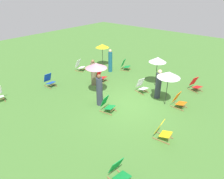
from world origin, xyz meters
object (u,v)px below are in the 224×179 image
deckchair_4 (179,101)px  person_3 (110,61)px  deckchair_1 (119,172)px  deckchair_5 (195,85)px  deckchair_7 (162,131)px  umbrella_1 (96,66)px  umbrella_3 (158,60)px  deckchair_8 (101,76)px  umbrella_2 (102,46)px  deckchair_2 (49,81)px  person_2 (93,73)px  person_0 (158,85)px  umbrella_0 (169,75)px  person_1 (99,91)px  deckchair_3 (125,65)px  deckchair_0 (80,66)px  deckchair_9 (142,86)px  deckchair_6 (107,105)px

deckchair_4 → person_3: (1.47, 6.00, 0.44)m
deckchair_1 → deckchair_5: size_ratio=0.96×
deckchair_7 → umbrella_1: size_ratio=0.42×
umbrella_3 → deckchair_8: bearing=119.2°
deckchair_1 → umbrella_2: bearing=54.6°
deckchair_2 → person_2: 2.87m
person_3 → person_0: bearing=-29.9°
deckchair_2 → umbrella_0: 7.40m
deckchair_1 → person_1: 4.92m
deckchair_3 → umbrella_1: 4.62m
deckchair_5 → person_3: bearing=116.4°
deckchair_4 → deckchair_3: bearing=68.2°
deckchair_1 → person_0: (5.82, 1.76, 0.45)m
umbrella_1 → umbrella_3: umbrella_1 is taller
umbrella_0 → umbrella_1: bearing=113.6°
deckchair_0 → person_1: person_1 is taller
person_2 → person_3: size_ratio=1.01×
umbrella_2 → person_0: (-1.69, -5.79, -0.86)m
deckchair_0 → person_1: size_ratio=0.49×
umbrella_3 → person_0: 1.87m
deckchair_3 → person_1: (-4.96, -1.99, 0.46)m
deckchair_9 → umbrella_2: 5.15m
deckchair_1 → person_3: 9.58m
deckchair_6 → umbrella_2: 6.58m
deckchair_2 → deckchair_9: 5.87m
deckchair_2 → deckchair_8: (2.69, -2.00, 0.00)m
deckchair_1 → umbrella_0: umbrella_0 is taller
deckchair_0 → deckchair_3: bearing=-63.9°
deckchair_0 → umbrella_1: umbrella_1 is taller
deckchair_3 → person_3: (-0.98, 0.64, 0.44)m
deckchair_7 → deckchair_8: size_ratio=1.00×
deckchair_4 → umbrella_1: 4.85m
deckchair_4 → deckchair_2: bearing=114.3°
deckchair_1 → person_0: 6.09m
umbrella_2 → person_3: size_ratio=1.06×
deckchair_3 → umbrella_2: (-0.58, 1.79, 1.31)m
deckchair_3 → deckchair_1: bearing=-162.1°
deckchair_9 → deckchair_8: bearing=112.7°
deckchair_2 → person_1: person_1 is taller
deckchair_4 → deckchair_9: (0.21, 2.44, 0.00)m
deckchair_5 → umbrella_2: (-0.63, 7.12, 1.31)m
person_2 → deckchair_6: bearing=81.1°
deckchair_2 → deckchair_9: bearing=-56.5°
deckchair_0 → deckchair_4: 7.92m
person_3 → deckchair_9: bearing=-33.8°
deckchair_4 → deckchair_5: same height
umbrella_2 → person_2: (-2.83, -1.78, -0.87)m
deckchair_3 → umbrella_0: (-2.67, -4.71, 1.39)m
deckchair_0 → person_2: bearing=-129.2°
deckchair_6 → umbrella_3: (4.28, -0.40, 1.37)m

